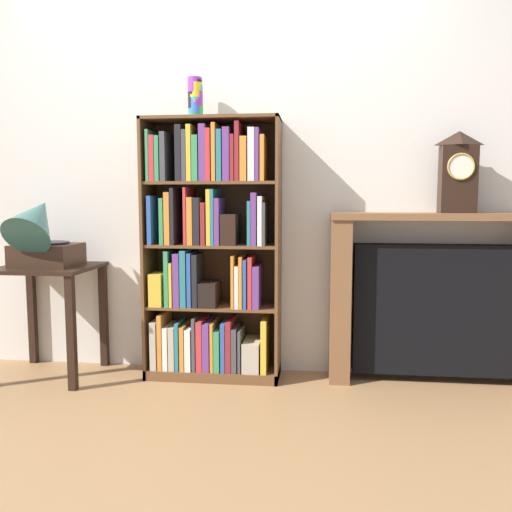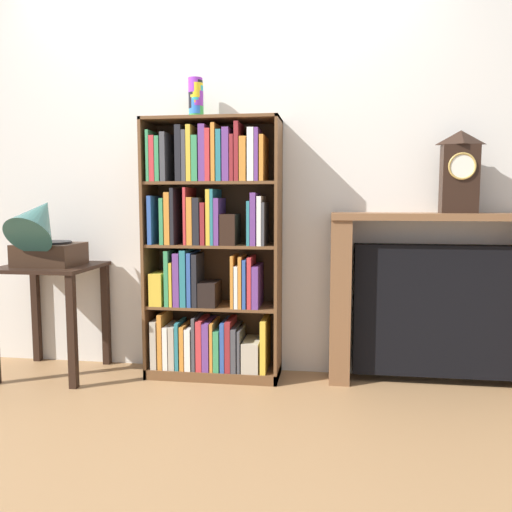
# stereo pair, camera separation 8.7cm
# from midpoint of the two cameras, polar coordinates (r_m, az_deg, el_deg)

# --- Properties ---
(ground_plane) EXTENTS (8.06, 6.40, 0.02)m
(ground_plane) POSITION_cam_midpoint_polar(r_m,az_deg,el_deg) (3.25, -5.79, -13.56)
(ground_plane) COLOR #997047
(wall_back) EXTENTS (5.06, 0.08, 2.60)m
(wall_back) POSITION_cam_midpoint_polar(r_m,az_deg,el_deg) (3.36, -2.09, 9.86)
(wall_back) COLOR silver
(wall_back) RESTS_ON ground
(bookshelf) EXTENTS (0.81, 0.30, 1.55)m
(bookshelf) POSITION_cam_midpoint_polar(r_m,az_deg,el_deg) (3.21, -5.66, -0.20)
(bookshelf) COLOR brown
(bookshelf) RESTS_ON ground
(cup_stack) EXTENTS (0.09, 0.09, 0.24)m
(cup_stack) POSITION_cam_midpoint_polar(r_m,az_deg,el_deg) (3.30, -7.30, 16.39)
(cup_stack) COLOR green
(cup_stack) RESTS_ON bookshelf
(side_table_left) EXTENTS (0.55, 0.52, 0.68)m
(side_table_left) POSITION_cam_midpoint_polar(r_m,az_deg,el_deg) (3.49, -21.97, -3.64)
(side_table_left) COLOR black
(side_table_left) RESTS_ON ground
(gramophone) EXTENTS (0.36, 0.47, 0.49)m
(gramophone) POSITION_cam_midpoint_polar(r_m,az_deg,el_deg) (3.39, -22.78, 2.25)
(gramophone) COLOR #382316
(gramophone) RESTS_ON side_table_left
(fireplace_mantel) EXTENTS (1.23, 0.25, 1.00)m
(fireplace_mantel) POSITION_cam_midpoint_polar(r_m,az_deg,el_deg) (3.28, 17.95, -4.51)
(fireplace_mantel) COLOR brown
(fireplace_mantel) RESTS_ON ground
(mantel_clock) EXTENTS (0.20, 0.12, 0.46)m
(mantel_clock) POSITION_cam_midpoint_polar(r_m,az_deg,el_deg) (3.23, 20.10, 8.44)
(mantel_clock) COLOR black
(mantel_clock) RESTS_ON fireplace_mantel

